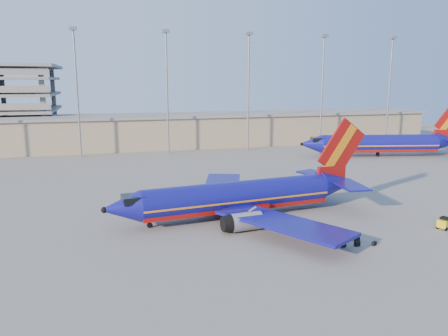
{
  "coord_description": "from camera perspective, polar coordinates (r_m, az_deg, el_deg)",
  "views": [
    {
      "loc": [
        -19.83,
        -57.08,
        17.3
      ],
      "look_at": [
        -2.16,
        6.59,
        4.0
      ],
      "focal_mm": 35.0,
      "sensor_mm": 36.0,
      "label": 1
    }
  ],
  "objects": [
    {
      "name": "luggage_pile",
      "position": [
        49.97,
        16.18,
        -9.05
      ],
      "size": [
        4.16,
        3.27,
        0.53
      ],
      "color": "black",
      "rests_on": "ground"
    },
    {
      "name": "light_mast_row",
      "position": [
        106.03,
        -2.01,
        11.51
      ],
      "size": [
        101.6,
        1.6,
        28.65
      ],
      "color": "gray",
      "rests_on": "ground"
    },
    {
      "name": "ground",
      "position": [
        62.85,
        3.52,
        -4.62
      ],
      "size": [
        220.0,
        220.0,
        0.0
      ],
      "primitive_type": "plane",
      "color": "slate",
      "rests_on": "ground"
    },
    {
      "name": "aircraft_main",
      "position": [
        56.25,
        2.54,
        -3.75
      ],
      "size": [
        36.26,
        34.72,
        12.29
      ],
      "rotation": [
        0.0,
        0.0,
        0.11
      ],
      "color": "navy",
      "rests_on": "ground"
    },
    {
      "name": "terminal_building",
      "position": [
        119.59,
        -0.98,
        5.15
      ],
      "size": [
        122.0,
        16.0,
        8.5
      ],
      "color": "gray",
      "rests_on": "ground"
    },
    {
      "name": "baggage_tug",
      "position": [
        58.36,
        26.9,
        -6.39
      ],
      "size": [
        2.24,
        1.84,
        1.39
      ],
      "rotation": [
        0.0,
        0.0,
        0.41
      ],
      "color": "gold",
      "rests_on": "ground"
    },
    {
      "name": "aircraft_second",
      "position": [
        107.17,
        20.02,
        3.05
      ],
      "size": [
        38.77,
        16.83,
        13.28
      ],
      "rotation": [
        0.0,
        0.0,
        -0.21
      ],
      "color": "navy",
      "rests_on": "ground"
    }
  ]
}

